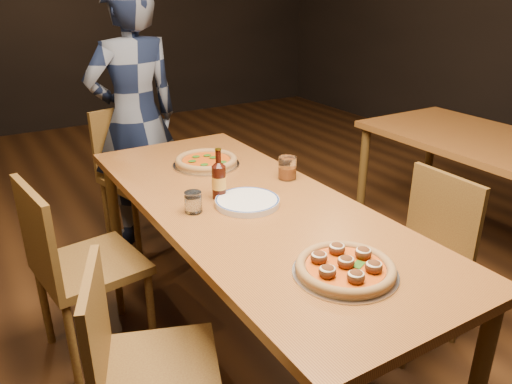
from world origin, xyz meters
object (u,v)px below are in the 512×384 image
water_glass (193,202)px  chair_main_nw (159,368)px  diner (135,119)px  table_main (250,218)px  chair_end (143,178)px  chair_main_sw (91,264)px  pizza_margherita (206,161)px  plate_stack (247,202)px  chair_main_e (411,259)px  amber_glass (287,168)px  beer_bottle (219,181)px  pizza_meatball (345,267)px

water_glass → chair_main_nw: bearing=-128.9°
diner → table_main: bearing=86.3°
diner → chair_end: bearing=75.0°
chair_main_sw → chair_end: (0.56, 0.87, 0.01)m
chair_end → pizza_margherita: (0.11, -0.71, 0.31)m
plate_stack → diner: diner is taller
chair_end → water_glass: (-0.18, -1.19, 0.33)m
plate_stack → chair_main_e: bearing=-23.8°
amber_glass → chair_main_sw: bearing=167.0°
plate_stack → chair_end: bearing=91.8°
plate_stack → beer_bottle: 0.16m
chair_main_nw → plate_stack: (0.56, 0.37, 0.34)m
chair_main_sw → diner: (0.57, 0.98, 0.37)m
chair_main_nw → beer_bottle: beer_bottle is taller
pizza_margherita → plate_stack: (-0.07, -0.53, -0.01)m
chair_main_nw → pizza_margherita: bearing=-14.5°
chair_main_e → water_glass: (-0.92, 0.36, 0.37)m
diner → pizza_margherita: bearing=90.9°
chair_main_e → beer_bottle: bearing=-118.9°
plate_stack → water_glass: (-0.22, 0.05, 0.03)m
plate_stack → diner: size_ratio=0.16×
water_glass → plate_stack: bearing=-13.0°
pizza_margherita → water_glass: 0.56m
chair_end → pizza_margherita: 0.78m
table_main → chair_end: bearing=92.6°
water_glass → amber_glass: size_ratio=0.82×
table_main → chair_main_nw: size_ratio=2.38×
pizza_meatball → water_glass: water_glass is taller
pizza_margherita → diner: diner is taller
pizza_margherita → beer_bottle: (-0.14, -0.41, 0.06)m
chair_end → chair_main_nw: bearing=-120.8°
pizza_meatball → table_main: bearing=88.2°
pizza_margherita → plate_stack: 0.54m
table_main → beer_bottle: size_ratio=9.12×
table_main → pizza_meatball: size_ratio=5.84×
beer_bottle → table_main: bearing=-54.0°
water_glass → chair_main_sw: bearing=139.2°
chair_main_sw → pizza_meatball: (0.59, -1.00, 0.32)m
chair_main_sw → pizza_meatball: 1.21m
table_main → amber_glass: 0.36m
chair_main_nw → chair_end: size_ratio=0.91×
chair_end → pizza_meatball: 1.90m
pizza_meatball → pizza_margherita: size_ratio=1.00×
chair_main_sw → amber_glass: 1.00m
plate_stack → amber_glass: bearing=27.3°
chair_end → water_glass: 1.25m
pizza_meatball → beer_bottle: beer_bottle is taller
pizza_margherita → beer_bottle: size_ratio=1.55×
table_main → plate_stack: bearing=-157.0°
chair_main_nw → beer_bottle: (0.49, 0.49, 0.41)m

